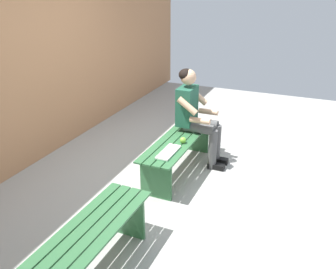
# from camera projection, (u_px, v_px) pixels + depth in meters

# --- Properties ---
(ground_plane) EXTENTS (10.00, 7.00, 0.04)m
(ground_plane) POSITION_uv_depth(u_px,v_px,m) (236.00, 238.00, 3.47)
(ground_plane) COLOR #9E9E99
(brick_wall) EXTENTS (9.50, 0.24, 3.08)m
(brick_wall) POSITION_uv_depth(u_px,v_px,m) (12.00, 47.00, 4.34)
(brick_wall) COLOR #B27A51
(brick_wall) RESTS_ON ground
(bench_near) EXTENTS (1.58, 0.44, 0.47)m
(bench_near) POSITION_uv_depth(u_px,v_px,m) (178.00, 147.00, 4.51)
(bench_near) COLOR #2D6038
(bench_near) RESTS_ON ground
(bench_far) EXTENTS (1.43, 0.44, 0.47)m
(bench_far) POSITION_uv_depth(u_px,v_px,m) (89.00, 244.00, 2.85)
(bench_far) COLOR #2D6038
(bench_far) RESTS_ON ground
(person_seated) EXTENTS (0.50, 0.69, 1.28)m
(person_seated) POSITION_uv_depth(u_px,v_px,m) (196.00, 113.00, 4.62)
(person_seated) COLOR #1E513D
(person_seated) RESTS_ON ground
(apple) EXTENTS (0.08, 0.08, 0.08)m
(apple) POSITION_uv_depth(u_px,v_px,m) (183.00, 140.00, 4.31)
(apple) COLOR #72B738
(apple) RESTS_ON bench_near
(book_open) EXTENTS (0.41, 0.16, 0.02)m
(book_open) POSITION_uv_depth(u_px,v_px,m) (168.00, 152.00, 4.07)
(book_open) COLOR white
(book_open) RESTS_ON bench_near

